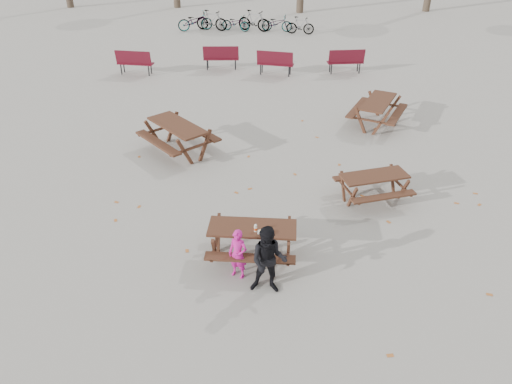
# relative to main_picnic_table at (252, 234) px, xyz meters

# --- Properties ---
(ground) EXTENTS (80.00, 80.00, 0.00)m
(ground) POSITION_rel_main_picnic_table_xyz_m (0.00, 0.00, -0.59)
(ground) COLOR gray
(ground) RESTS_ON ground
(main_picnic_table) EXTENTS (1.80, 1.45, 0.78)m
(main_picnic_table) POSITION_rel_main_picnic_table_xyz_m (0.00, 0.00, 0.00)
(main_picnic_table) COLOR #341C13
(main_picnic_table) RESTS_ON ground
(food_tray) EXTENTS (0.18, 0.11, 0.03)m
(food_tray) POSITION_rel_main_picnic_table_xyz_m (0.21, -0.19, 0.21)
(food_tray) COLOR silver
(food_tray) RESTS_ON main_picnic_table
(bread_roll) EXTENTS (0.14, 0.06, 0.05)m
(bread_roll) POSITION_rel_main_picnic_table_xyz_m (0.21, -0.19, 0.25)
(bread_roll) COLOR tan
(bread_roll) RESTS_ON food_tray
(soda_bottle) EXTENTS (0.07, 0.07, 0.17)m
(soda_bottle) POSITION_rel_main_picnic_table_xyz_m (0.08, -0.15, 0.26)
(soda_bottle) COLOR silver
(soda_bottle) RESTS_ON main_picnic_table
(child) EXTENTS (0.46, 0.38, 1.08)m
(child) POSITION_rel_main_picnic_table_xyz_m (-0.23, -0.61, -0.04)
(child) COLOR #CE198A
(child) RESTS_ON ground
(adult) EXTENTS (0.72, 0.57, 1.46)m
(adult) POSITION_rel_main_picnic_table_xyz_m (0.39, -1.00, 0.14)
(adult) COLOR black
(adult) RESTS_ON ground
(picnic_table_east) EXTENTS (1.98, 1.79, 0.70)m
(picnic_table_east) POSITION_rel_main_picnic_table_xyz_m (2.79, 2.49, -0.23)
(picnic_table_east) COLOR #341C13
(picnic_table_east) RESTS_ON ground
(picnic_table_north) EXTENTS (2.61, 2.61, 0.88)m
(picnic_table_north) POSITION_rel_main_picnic_table_xyz_m (-2.55, 4.75, -0.15)
(picnic_table_north) COLOR #341C13
(picnic_table_north) RESTS_ON ground
(picnic_table_far) EXTENTS (2.17, 2.38, 0.83)m
(picnic_table_far) POSITION_rel_main_picnic_table_xyz_m (3.49, 7.20, -0.17)
(picnic_table_far) COLOR #341C13
(picnic_table_far) RESTS_ON ground
(park_bench_row) EXTENTS (10.32, 1.57, 1.03)m
(park_bench_row) POSITION_rel_main_picnic_table_xyz_m (-1.33, 12.31, -0.07)
(park_bench_row) COLOR maroon
(park_bench_row) RESTS_ON ground
(bicycle_row) EXTENTS (7.48, 1.34, 1.09)m
(bicycle_row) POSITION_rel_main_picnic_table_xyz_m (-2.33, 19.44, -0.10)
(bicycle_row) COLOR black
(bicycle_row) RESTS_ON ground
(fallen_leaves) EXTENTS (11.00, 11.00, 0.01)m
(fallen_leaves) POSITION_rel_main_picnic_table_xyz_m (0.50, 2.50, -0.58)
(fallen_leaves) COLOR #B7642C
(fallen_leaves) RESTS_ON ground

